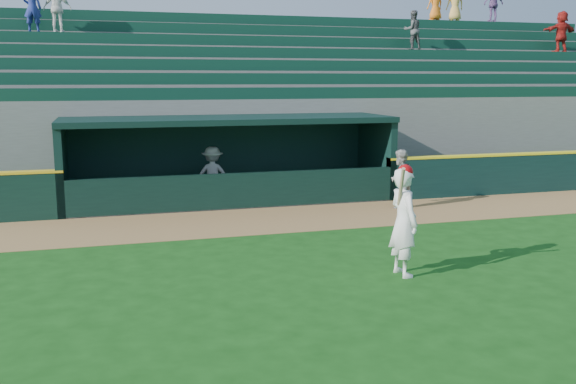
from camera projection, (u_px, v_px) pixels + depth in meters
name	position (u px, v px, depth m)	size (l,w,h in m)	color
ground	(313.00, 278.00, 11.50)	(120.00, 120.00, 0.00)	#134411
warning_track	(252.00, 221.00, 16.14)	(40.00, 3.00, 0.01)	olive
dugout_player_front	(400.00, 179.00, 17.68)	(0.79, 0.62, 1.63)	#A5A49F
dugout_player_inside	(213.00, 175.00, 18.48)	(1.05, 0.60, 1.62)	#ADADA7
dugout	(227.00, 154.00, 18.84)	(9.40, 2.80, 2.46)	slate
stands	(204.00, 111.00, 23.00)	(34.50, 6.25, 7.50)	slate
batter_at_plate	(404.00, 221.00, 11.52)	(0.56, 0.85, 2.05)	white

